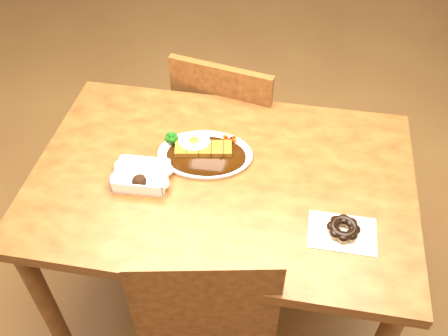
% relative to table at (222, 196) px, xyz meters
% --- Properties ---
extents(ground, '(6.00, 6.00, 0.00)m').
position_rel_table_xyz_m(ground, '(0.00, 0.00, -0.65)').
color(ground, brown).
rests_on(ground, ground).
extents(table, '(1.20, 0.80, 0.75)m').
position_rel_table_xyz_m(table, '(0.00, 0.00, 0.00)').
color(table, '#4B250F').
rests_on(table, ground).
extents(chair_far, '(0.49, 0.49, 0.87)m').
position_rel_table_xyz_m(chair_far, '(-0.06, 0.54, -0.17)').
color(chair_far, '#4B250F').
rests_on(chair_far, ground).
extents(katsu_curry_plate, '(0.32, 0.25, 0.06)m').
position_rel_table_xyz_m(katsu_curry_plate, '(-0.08, 0.08, 0.11)').
color(katsu_curry_plate, white).
rests_on(katsu_curry_plate, table).
extents(donut_box, '(0.19, 0.13, 0.05)m').
position_rel_table_xyz_m(donut_box, '(-0.24, -0.06, 0.12)').
color(donut_box, white).
rests_on(donut_box, table).
extents(pon_de_ring, '(0.19, 0.13, 0.04)m').
position_rel_table_xyz_m(pon_de_ring, '(0.38, -0.16, 0.12)').
color(pon_de_ring, silver).
rests_on(pon_de_ring, table).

